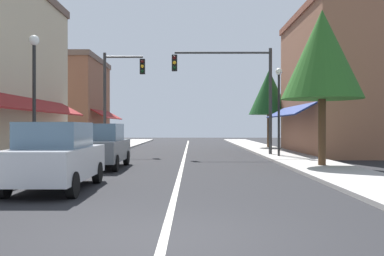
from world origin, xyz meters
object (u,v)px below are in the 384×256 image
Objects in this scene: parked_car_nearest_left at (56,156)px; tree_right_far at (269,92)px; traffic_signal_left_corner at (117,88)px; street_lamp_right_mid at (279,97)px; tree_right_near at (322,55)px; parked_car_second_left at (101,146)px; street_lamp_left_near at (34,81)px; traffic_signal_mast_arm at (237,82)px.

tree_right_far is (9.27, 20.95, 3.30)m from parked_car_nearest_left.
parked_car_nearest_left is 0.68× the size of traffic_signal_left_corner.
street_lamp_right_mid is 9.55m from tree_right_far.
tree_right_near is (9.65, -8.62, 0.59)m from traffic_signal_left_corner.
street_lamp_right_mid is 0.75× the size of tree_right_near.
tree_right_near is (8.79, 0.09, 3.64)m from parked_car_second_left.
street_lamp_right_mid reaches higher than parked_car_second_left.
parked_car_nearest_left is 4.93m from street_lamp_left_near.
traffic_signal_left_corner is 11.98m from tree_right_far.
parked_car_second_left is 17.98m from tree_right_far.
street_lamp_right_mid is 5.70m from tree_right_near.
traffic_signal_left_corner is at bearing -148.18° from tree_right_far.
traffic_signal_mast_arm reaches higher than street_lamp_right_mid.
traffic_signal_mast_arm is at bearing 48.67° from street_lamp_left_near.
parked_car_nearest_left is at bearing -86.46° from traffic_signal_left_corner.
tree_right_far is at bearing 88.00° from tree_right_near.
street_lamp_right_mid is 0.81× the size of tree_right_far.
traffic_signal_left_corner is 1.28× the size of street_lamp_right_mid.
street_lamp_left_near is 0.77× the size of tree_right_near.
tree_right_far is at bearing 31.82° from traffic_signal_left_corner.
parked_car_nearest_left is 23.14m from tree_right_far.
traffic_signal_mast_arm is (6.10, 7.04, 3.26)m from parked_car_second_left.
traffic_signal_left_corner reaches higher than traffic_signal_mast_arm.
traffic_signal_mast_arm is 2.69m from street_lamp_right_mid.
parked_car_second_left is at bearing 90.18° from parked_car_nearest_left.
tree_right_far is (0.52, 14.93, -0.33)m from tree_right_near.
traffic_signal_left_corner reaches higher than tree_right_far.
tree_right_far is (10.17, 6.31, 0.26)m from traffic_signal_left_corner.
tree_right_near reaches higher than parked_car_nearest_left.
tree_right_far is at bearing 68.08° from traffic_signal_mast_arm.
traffic_signal_left_corner is 1.25× the size of street_lamp_left_near.
parked_car_nearest_left is 14.67m from traffic_signal_mast_arm.
tree_right_near is at bearing 11.45° from street_lamp_left_near.
parked_car_second_left is 0.87× the size of street_lamp_right_mid.
parked_car_nearest_left is 0.65× the size of tree_right_near.
traffic_signal_mast_arm reaches higher than parked_car_nearest_left.
street_lamp_right_mid reaches higher than parked_car_nearest_left.
street_lamp_right_mid is (9.02, -3.11, -0.73)m from traffic_signal_left_corner.
street_lamp_right_mid is (8.16, 5.60, 2.31)m from parked_car_second_left.
street_lamp_left_near reaches higher than parked_car_nearest_left.
traffic_signal_left_corner reaches higher than parked_car_second_left.
parked_car_second_left is 0.65× the size of tree_right_near.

